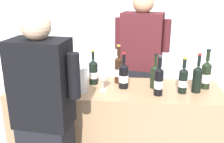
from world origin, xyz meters
TOP-DOWN VIEW (x-y plane):
  - wall_back at (0.00, 2.60)m, footprint 8.00×0.10m
  - counter at (0.00, 0.00)m, footprint 1.82×0.56m
  - wine_bottle_0 at (0.36, -0.11)m, footprint 0.07×0.07m
  - wine_bottle_1 at (0.01, 0.13)m, footprint 0.07×0.07m
  - wine_bottle_2 at (-0.59, 0.09)m, footprint 0.07×0.07m
  - wine_bottle_3 at (0.34, 0.04)m, footprint 0.08×0.08m
  - wine_bottle_4 at (0.07, 0.01)m, footprint 0.09×0.09m
  - wine_bottle_5 at (-0.70, -0.05)m, footprint 0.08×0.08m
  - wine_bottle_6 at (-0.77, -0.16)m, footprint 0.07×0.07m
  - wine_bottle_7 at (0.77, 0.08)m, footprint 0.08×0.08m
  - wine_bottle_8 at (0.56, -0.05)m, footprint 0.07×0.07m
  - wine_bottle_9 at (-0.21, 0.08)m, footprint 0.08×0.08m
  - wine_bottle_10 at (0.68, -0.02)m, footprint 0.08×0.08m
  - wine_glass at (-0.10, -0.07)m, footprint 0.07×0.07m
  - ice_bucket at (-0.32, -0.10)m, footprint 0.19×0.19m
  - person_server at (0.22, 0.63)m, footprint 0.58×0.32m
  - person_guest at (-0.45, -0.54)m, footprint 0.54×0.28m

SIDE VIEW (x-z plane):
  - counter at x=0.00m, z-range 0.00..0.95m
  - person_guest at x=-0.45m, z-range -0.02..1.64m
  - person_server at x=0.22m, z-range -0.02..1.72m
  - ice_bucket at x=-0.32m, z-range 0.95..1.17m
  - wine_bottle_4 at x=0.07m, z-range 0.90..1.22m
  - wine_bottle_3 at x=0.34m, z-range 0.91..1.21m
  - wine_bottle_8 at x=0.56m, z-range 0.91..1.21m
  - wine_bottle_9 at x=-0.21m, z-range 0.90..1.22m
  - wine_bottle_5 at x=-0.70m, z-range 0.90..1.22m
  - wine_bottle_10 at x=0.68m, z-range 0.90..1.24m
  - wine_bottle_0 at x=0.36m, z-range 0.90..1.24m
  - wine_bottle_7 at x=0.77m, z-range 0.90..1.24m
  - wine_bottle_1 at x=0.01m, z-range 0.90..1.25m
  - wine_glass at x=-0.10m, z-range 0.98..1.18m
  - wine_bottle_6 at x=-0.77m, z-range 0.91..1.26m
  - wine_bottle_2 at x=-0.59m, z-range 0.91..1.26m
  - wall_back at x=0.00m, z-range 0.00..2.80m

